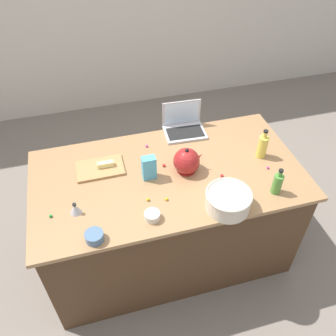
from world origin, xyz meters
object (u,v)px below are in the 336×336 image
at_px(bottle_olive, 277,183).
at_px(candy_bag, 149,168).
at_px(kettle, 186,161).
at_px(ramekin_small, 152,216).
at_px(mixing_bowl_large, 228,200).
at_px(bottle_oil, 262,146).
at_px(butter_stick_left, 105,164).
at_px(kitchen_timer, 75,209).
at_px(laptop, 184,126).
at_px(ramekin_medium, 94,237).
at_px(cutting_board, 100,168).

relative_size(bottle_olive, candy_bag, 1.13).
distance_m(kettle, ramekin_small, 0.48).
distance_m(mixing_bowl_large, bottle_oil, 0.57).
relative_size(butter_stick_left, candy_bag, 0.65).
height_order(kettle, ramekin_small, kettle).
xyz_separation_m(mixing_bowl_large, kitchen_timer, (-0.90, 0.20, -0.03)).
xyz_separation_m(laptop, ramekin_small, (-0.44, -0.78, -0.02)).
height_order(laptop, ramekin_medium, laptop).
relative_size(bottle_olive, ramekin_medium, 1.80).
height_order(laptop, butter_stick_left, laptop).
distance_m(bottle_olive, kitchen_timer, 1.26).
height_order(mixing_bowl_large, bottle_oil, bottle_oil).
xyz_separation_m(kettle, ramekin_small, (-0.32, -0.35, -0.06)).
relative_size(laptop, mixing_bowl_large, 1.14).
bearing_deg(ramekin_small, candy_bag, 79.54).
distance_m(butter_stick_left, ramekin_small, 0.55).
xyz_separation_m(cutting_board, butter_stick_left, (0.04, 0.00, 0.03)).
height_order(ramekin_medium, kitchen_timer, kitchen_timer).
height_order(bottle_olive, kitchen_timer, bottle_olive).
bearing_deg(laptop, mixing_bowl_large, -88.11).
bearing_deg(bottle_olive, cutting_board, 154.22).
relative_size(kitchen_timer, candy_bag, 0.45).
bearing_deg(cutting_board, bottle_olive, -25.78).
distance_m(laptop, candy_bag, 0.57).
bearing_deg(bottle_oil, kettle, 179.76).
bearing_deg(mixing_bowl_large, kitchen_timer, 167.22).
bearing_deg(bottle_olive, candy_bag, 155.31).
bearing_deg(ramekin_small, kettle, 47.66).
bearing_deg(kitchen_timer, kettle, 13.84).
xyz_separation_m(bottle_olive, ramekin_small, (-0.81, -0.00, -0.05)).
bearing_deg(butter_stick_left, bottle_oil, -8.51).
height_order(bottle_olive, candy_bag, bottle_olive).
bearing_deg(ramekin_small, bottle_oil, 21.79).
bearing_deg(ramekin_small, laptop, 60.74).
distance_m(laptop, cutting_board, 0.73).
relative_size(bottle_oil, ramekin_small, 2.36).
height_order(laptop, kitchen_timer, laptop).
bearing_deg(mixing_bowl_large, ramekin_medium, -178.24).
xyz_separation_m(bottle_oil, ramekin_small, (-0.88, -0.35, -0.07)).
xyz_separation_m(mixing_bowl_large, candy_bag, (-0.40, 0.38, 0.02)).
bearing_deg(mixing_bowl_large, butter_stick_left, 140.56).
xyz_separation_m(bottle_oil, ramekin_medium, (-1.23, -0.41, -0.06)).
height_order(laptop, ramekin_small, laptop).
xyz_separation_m(kettle, candy_bag, (-0.26, -0.01, 0.01)).
distance_m(cutting_board, candy_bag, 0.36).
relative_size(mixing_bowl_large, candy_bag, 1.67).
bearing_deg(kitchen_timer, bottle_olive, -7.50).
relative_size(bottle_olive, butter_stick_left, 1.75).
distance_m(bottle_olive, bottle_oil, 0.35).
bearing_deg(butter_stick_left, kitchen_timer, -123.56).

